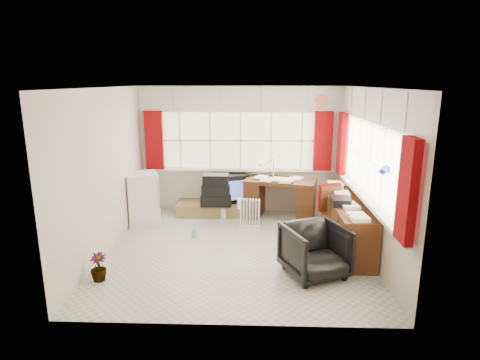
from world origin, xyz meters
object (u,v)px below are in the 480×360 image
at_px(desk_lamp, 274,165).
at_px(radiator, 250,216).
at_px(desk, 280,197).
at_px(mini_fridge, 143,198).
at_px(office_chair, 315,251).
at_px(tv_bench, 213,208).
at_px(credenza, 346,223).
at_px(crt_tv, 230,187).
at_px(task_chair, 331,211).

distance_m(desk_lamp, radiator, 1.13).
relative_size(desk, mini_fridge, 1.52).
relative_size(office_chair, tv_bench, 0.56).
relative_size(credenza, crt_tv, 2.54).
relative_size(task_chair, mini_fridge, 1.01).
distance_m(desk, credenza, 1.68).
bearing_deg(radiator, tv_bench, 136.46).
xyz_separation_m(task_chair, credenza, (0.18, -0.29, -0.11)).
bearing_deg(credenza, desk, 124.68).
xyz_separation_m(office_chair, radiator, (-0.90, 1.80, -0.14)).
height_order(desk, task_chair, task_chair).
distance_m(credenza, tv_bench, 2.75).
distance_m(radiator, credenza, 1.74).
bearing_deg(crt_tv, desk, -17.00).
bearing_deg(radiator, crt_tv, 115.07).
distance_m(task_chair, radiator, 1.47).
distance_m(task_chair, office_chair, 1.37).
bearing_deg(mini_fridge, radiator, -6.31).
xyz_separation_m(desk_lamp, radiator, (-0.44, -0.65, -0.82)).
bearing_deg(desk, office_chair, -82.12).
distance_m(tv_bench, mini_fridge, 1.39).
bearing_deg(tv_bench, office_chair, -56.67).
bearing_deg(mini_fridge, office_chair, -34.83).
xyz_separation_m(office_chair, mini_fridge, (-2.90, 2.02, 0.12)).
xyz_separation_m(task_chair, tv_bench, (-2.10, 1.23, -0.38)).
distance_m(office_chair, tv_bench, 3.02).
xyz_separation_m(tv_bench, mini_fridge, (-1.25, -0.49, 0.35)).
relative_size(office_chair, mini_fridge, 0.83).
relative_size(radiator, crt_tv, 0.68).
bearing_deg(desk_lamp, crt_tv, 165.33).
bearing_deg(mini_fridge, desk, 7.81).
height_order(office_chair, mini_fridge, mini_fridge).
height_order(desk_lamp, radiator, desk_lamp).
bearing_deg(crt_tv, credenza, -40.95).
relative_size(task_chair, office_chair, 1.21).
bearing_deg(radiator, office_chair, -63.39).
relative_size(desk, credenza, 0.72).
relative_size(task_chair, credenza, 0.48).
distance_m(desk, office_chair, 2.40).
xyz_separation_m(credenza, crt_tv, (-1.94, 1.68, 0.14)).
xyz_separation_m(desk, radiator, (-0.57, -0.57, -0.21)).
height_order(task_chair, radiator, task_chair).
bearing_deg(tv_bench, mini_fridge, -158.47).
bearing_deg(crt_tv, task_chair, -38.37).
height_order(radiator, tv_bench, radiator).
bearing_deg(mini_fridge, crt_tv, 22.30).
bearing_deg(radiator, desk, 45.09).
distance_m(crt_tv, mini_fridge, 1.72).
height_order(tv_bench, crt_tv, crt_tv).
bearing_deg(office_chair, task_chair, 47.95).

